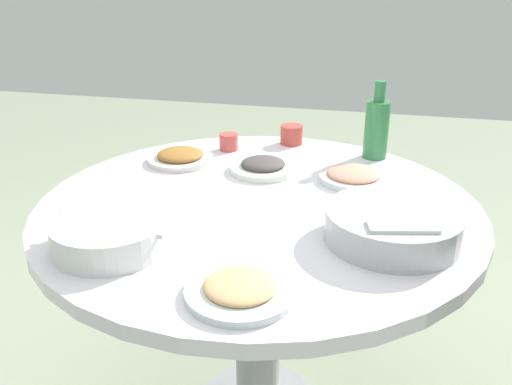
% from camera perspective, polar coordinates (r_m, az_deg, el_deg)
% --- Properties ---
extents(round_dining_table, '(1.21, 1.21, 0.76)m').
position_cam_1_polar(round_dining_table, '(1.53, 0.23, -5.45)').
color(round_dining_table, '#99999E').
rests_on(round_dining_table, ground).
extents(rice_bowl, '(0.32, 0.32, 0.08)m').
position_cam_1_polar(rice_bowl, '(1.29, 14.32, -3.37)').
color(rice_bowl, '#B2B5BA').
rests_on(rice_bowl, round_dining_table).
extents(soup_bowl, '(0.27, 0.29, 0.07)m').
position_cam_1_polar(soup_bowl, '(1.27, -15.20, -4.36)').
color(soup_bowl, silver).
rests_on(soup_bowl, round_dining_table).
extents(dish_stirfry, '(0.21, 0.21, 0.04)m').
position_cam_1_polar(dish_stirfry, '(1.78, -8.06, 3.77)').
color(dish_stirfry, silver).
rests_on(dish_stirfry, round_dining_table).
extents(dish_shrimp, '(0.21, 0.21, 0.04)m').
position_cam_1_polar(dish_shrimp, '(1.63, 10.34, 1.74)').
color(dish_shrimp, silver).
rests_on(dish_shrimp, round_dining_table).
extents(dish_eggplant, '(0.21, 0.21, 0.04)m').
position_cam_1_polar(dish_eggplant, '(1.68, 0.75, 2.79)').
color(dish_eggplant, white).
rests_on(dish_eggplant, round_dining_table).
extents(dish_noodles, '(0.22, 0.22, 0.04)m').
position_cam_1_polar(dish_noodles, '(1.07, -1.66, -10.21)').
color(dish_noodles, silver).
rests_on(dish_noodles, round_dining_table).
extents(green_bottle, '(0.08, 0.08, 0.26)m').
position_cam_1_polar(green_bottle, '(1.82, 12.73, 6.78)').
color(green_bottle, '#327D46').
rests_on(green_bottle, round_dining_table).
extents(tea_cup_near, '(0.08, 0.08, 0.07)m').
position_cam_1_polar(tea_cup_near, '(1.94, 3.83, 6.16)').
color(tea_cup_near, '#C0453A').
rests_on(tea_cup_near, round_dining_table).
extents(tea_cup_far, '(0.06, 0.06, 0.06)m').
position_cam_1_polar(tea_cup_far, '(1.88, -2.93, 5.41)').
color(tea_cup_far, '#C44A45').
rests_on(tea_cup_far, round_dining_table).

